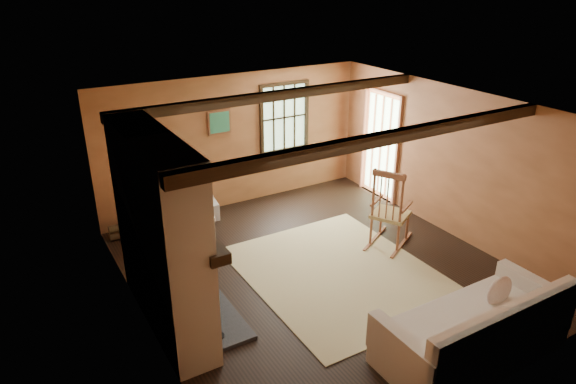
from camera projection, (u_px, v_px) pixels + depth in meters
ground at (319, 270)px, 7.47m from camera, size 5.50×5.50×0.00m
room_envelope at (325, 156)px, 7.12m from camera, size 5.02×5.52×2.44m
fireplace at (163, 241)px, 5.99m from camera, size 1.02×2.30×2.40m
rug at (338, 272)px, 7.40m from camera, size 2.50×3.00×0.01m
rocking_chair at (390, 213)px, 7.96m from camera, size 1.06×0.88×1.30m
sofa at (476, 334)px, 5.67m from camera, size 2.20×0.98×0.89m
firewood_pile at (132, 229)px, 8.38m from camera, size 0.71×0.13×0.26m
laundry_basket at (203, 211)px, 8.95m from camera, size 0.55×0.44×0.30m
basket_pillow at (202, 198)px, 8.85m from camera, size 0.46×0.39×0.20m
armchair at (162, 219)px, 8.24m from camera, size 0.96×0.95×0.66m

